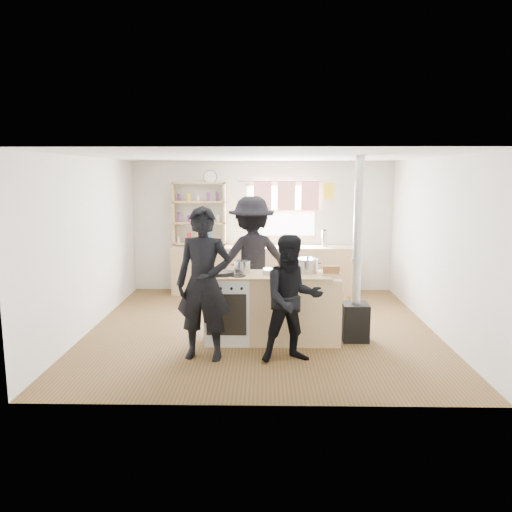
% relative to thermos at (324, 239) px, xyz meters
% --- Properties ---
extents(ground, '(5.00, 5.00, 0.01)m').
position_rel_thermos_xyz_m(ground, '(-1.16, -2.22, -1.06)').
color(ground, brown).
rests_on(ground, ground).
extents(back_counter, '(3.40, 0.55, 0.90)m').
position_rel_thermos_xyz_m(back_counter, '(-1.16, 0.00, -0.60)').
color(back_counter, tan).
rests_on(back_counter, ground).
extents(shelving_unit, '(1.00, 0.28, 1.20)m').
position_rel_thermos_xyz_m(shelving_unit, '(-2.36, 0.12, 0.46)').
color(shelving_unit, tan).
rests_on(shelving_unit, back_counter).
extents(thermos, '(0.10, 0.10, 0.30)m').
position_rel_thermos_xyz_m(thermos, '(0.00, 0.00, 0.00)').
color(thermos, silver).
rests_on(thermos, back_counter).
extents(cooking_island, '(1.97, 0.64, 0.93)m').
position_rel_thermos_xyz_m(cooking_island, '(-1.02, -2.77, -0.59)').
color(cooking_island, white).
rests_on(cooking_island, ground).
extents(skillet_greens, '(0.38, 0.38, 0.05)m').
position_rel_thermos_xyz_m(skillet_greens, '(-1.68, -2.85, -0.09)').
color(skillet_greens, black).
rests_on(skillet_greens, cooking_island).
extents(roast_tray, '(0.34, 0.24, 0.07)m').
position_rel_thermos_xyz_m(roast_tray, '(-0.98, -2.75, -0.09)').
color(roast_tray, silver).
rests_on(roast_tray, cooking_island).
extents(stockpot_stove, '(0.23, 0.23, 0.19)m').
position_rel_thermos_xyz_m(stockpot_stove, '(-1.43, -2.68, -0.04)').
color(stockpot_stove, silver).
rests_on(stockpot_stove, cooking_island).
extents(stockpot_counter, '(0.29, 0.29, 0.22)m').
position_rel_thermos_xyz_m(stockpot_counter, '(-0.53, -2.66, -0.03)').
color(stockpot_counter, '#B1B1B3').
rests_on(stockpot_counter, cooking_island).
extents(bread_board, '(0.28, 0.20, 0.12)m').
position_rel_thermos_xyz_m(bread_board, '(-0.23, -2.80, -0.07)').
color(bread_board, tan).
rests_on(bread_board, cooking_island).
extents(flue_heater, '(0.35, 0.35, 2.50)m').
position_rel_thermos_xyz_m(flue_heater, '(0.12, -2.72, -0.40)').
color(flue_heater, black).
rests_on(flue_heater, ground).
extents(person_near_left, '(0.74, 0.55, 1.88)m').
position_rel_thermos_xyz_m(person_near_left, '(-1.86, -3.43, -0.11)').
color(person_near_left, black).
rests_on(person_near_left, ground).
extents(person_near_right, '(0.86, 0.73, 1.55)m').
position_rel_thermos_xyz_m(person_near_right, '(-0.79, -3.51, -0.28)').
color(person_near_right, black).
rests_on(person_near_right, ground).
extents(person_far, '(1.40, 1.05, 1.93)m').
position_rel_thermos_xyz_m(person_far, '(-1.31, -1.83, -0.09)').
color(person_far, black).
rests_on(person_far, ground).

